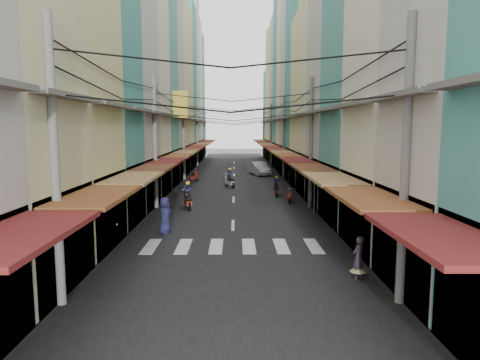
{
  "coord_description": "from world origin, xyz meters",
  "views": [
    {
      "loc": [
        0.12,
        -23.89,
        5.09
      ],
      "look_at": [
        0.43,
        3.35,
        1.74
      ],
      "focal_mm": 32.0,
      "sensor_mm": 36.0,
      "label": 1
    }
  ],
  "objects": [
    {
      "name": "sidewalk_left",
      "position": [
        -6.5,
        20.0,
        0.03
      ],
      "size": [
        3.0,
        80.0,
        0.06
      ],
      "primitive_type": "cube",
      "color": "gray",
      "rests_on": "ground"
    },
    {
      "name": "utility_poles",
      "position": [
        0.0,
        15.01,
        6.59
      ],
      "size": [
        10.2,
        66.13,
        8.2
      ],
      "color": "gray",
      "rests_on": "ground"
    },
    {
      "name": "building_row_left",
      "position": [
        -7.92,
        16.56,
        9.78
      ],
      "size": [
        7.8,
        67.67,
        23.7
      ],
      "color": "#B9B2A9",
      "rests_on": "ground"
    },
    {
      "name": "bicycle",
      "position": [
        5.68,
        2.01,
        0.0
      ],
      "size": [
        1.51,
        0.63,
        1.02
      ],
      "primitive_type": "imported",
      "rotation": [
        0.0,
        0.0,
        1.52
      ],
      "color": "black",
      "rests_on": "ground"
    },
    {
      "name": "traffic_sign",
      "position": [
        4.78,
        1.0,
        2.12
      ],
      "size": [
        0.1,
        0.64,
        2.91
      ],
      "color": "gray",
      "rests_on": "ground"
    },
    {
      "name": "crosswalk",
      "position": [
        -0.0,
        -6.0,
        0.03
      ],
      "size": [
        7.55,
        2.4,
        0.01
      ],
      "color": "silver",
      "rests_on": "ground"
    },
    {
      "name": "building_row_right",
      "position": [
        7.92,
        16.45,
        9.41
      ],
      "size": [
        7.8,
        68.98,
        22.59
      ],
      "color": "teal",
      "rests_on": "ground"
    },
    {
      "name": "moving_scooters",
      "position": [
        -0.53,
        8.42,
        0.53
      ],
      "size": [
        7.94,
        15.09,
        1.85
      ],
      "color": "black",
      "rests_on": "ground"
    },
    {
      "name": "ground",
      "position": [
        0.0,
        0.0,
        0.0
      ],
      "size": [
        160.0,
        160.0,
        0.0
      ],
      "primitive_type": "plane",
      "color": "slate",
      "rests_on": "ground"
    },
    {
      "name": "market_umbrella",
      "position": [
        6.36,
        -4.36,
        2.23
      ],
      "size": [
        2.4,
        2.4,
        2.53
      ],
      "color": "#B2B2B7",
      "rests_on": "ground"
    },
    {
      "name": "white_car",
      "position": [
        2.72,
        21.93,
        0.0
      ],
      "size": [
        5.3,
        3.15,
        1.75
      ],
      "primitive_type": "imported",
      "rotation": [
        0.0,
        0.0,
        0.26
      ],
      "color": "#BBBBC0",
      "rests_on": "ground"
    },
    {
      "name": "parked_scooters",
      "position": [
        4.56,
        -3.89,
        0.48
      ],
      "size": [
        12.97,
        12.25,
        1.0
      ],
      "color": "black",
      "rests_on": "ground"
    },
    {
      "name": "sidewalk_right",
      "position": [
        6.5,
        20.0,
        0.03
      ],
      "size": [
        3.0,
        80.0,
        0.06
      ],
      "primitive_type": "cube",
      "color": "gray",
      "rests_on": "ground"
    },
    {
      "name": "pedestrians",
      "position": [
        -4.32,
        0.38,
        1.03
      ],
      "size": [
        11.93,
        21.25,
        2.26
      ],
      "color": "#271E29",
      "rests_on": "ground"
    },
    {
      "name": "road",
      "position": [
        0.0,
        20.0,
        0.01
      ],
      "size": [
        10.0,
        80.0,
        0.02
      ],
      "primitive_type": "cube",
      "color": "black",
      "rests_on": "ground"
    }
  ]
}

